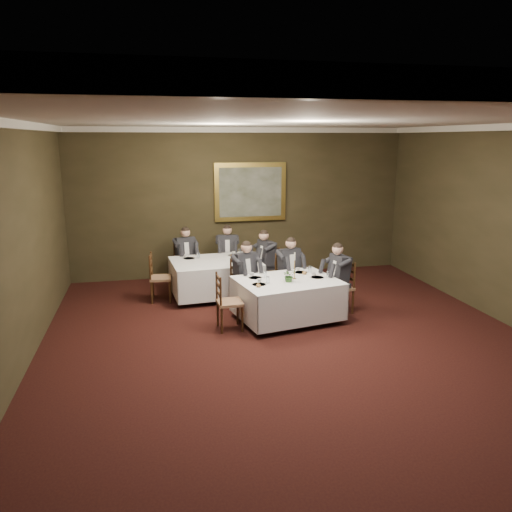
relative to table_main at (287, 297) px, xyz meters
name	(u,v)px	position (x,y,z in m)	size (l,w,h in m)	color
ground	(303,359)	(-0.21, -1.64, -0.45)	(10.00, 10.00, 0.00)	black
ceiling	(308,119)	(-0.21, -1.64, 3.05)	(8.00, 10.00, 0.10)	silver
back_wall	(241,203)	(-0.21, 3.36, 1.30)	(8.00, 0.10, 3.50)	#302B18
left_wall	(4,260)	(-4.21, -1.64, 1.30)	(0.10, 10.00, 3.50)	#302B18
crown_molding	(308,124)	(-0.21, -1.64, 2.99)	(8.00, 10.00, 0.12)	white
table_main	(287,297)	(0.00, 0.00, 0.00)	(2.00, 1.66, 0.67)	black
table_second	(215,275)	(-1.08, 1.72, 0.00)	(1.92, 1.52, 0.67)	black
chair_main_backleft	(244,294)	(-0.64, 0.81, -0.17)	(0.56, 0.55, 1.00)	#836043
diner_main_backleft	(244,283)	(-0.64, 0.80, 0.06)	(0.54, 0.59, 1.35)	black
chair_main_backright	(288,289)	(0.30, 0.99, -0.17)	(0.52, 0.51, 1.00)	#836043
diner_main_backright	(288,278)	(0.30, 0.97, 0.06)	(0.49, 0.56, 1.35)	black
chair_main_endleft	(229,314)	(-1.11, -0.21, -0.17)	(0.44, 0.46, 1.00)	#836043
chair_main_endright	(340,298)	(1.10, 0.21, -0.17)	(0.50, 0.52, 1.00)	#836043
diner_main_endright	(340,286)	(1.09, 0.21, 0.06)	(0.55, 0.49, 1.35)	black
chair_sec_backleft	(186,273)	(-1.64, 2.61, -0.17)	(0.52, 0.51, 1.00)	#836043
diner_sec_backleft	(185,264)	(-1.64, 2.60, 0.06)	(0.50, 0.56, 1.35)	black
chair_sec_backright	(228,270)	(-0.66, 2.69, -0.17)	(0.49, 0.48, 1.00)	#836043
diner_sec_backright	(228,261)	(-0.67, 2.68, 0.06)	(0.46, 0.53, 1.35)	black
chair_sec_endright	(267,278)	(0.07, 1.81, -0.17)	(0.54, 0.55, 1.00)	#836043
diner_sec_endright	(267,268)	(0.05, 1.81, 0.06)	(0.58, 0.53, 1.35)	black
chair_sec_endleft	(161,287)	(-2.22, 1.63, -0.17)	(0.46, 0.47, 1.00)	#836043
centerpiece	(289,275)	(0.00, -0.11, 0.44)	(0.23, 0.20, 0.25)	#2D5926
candlestick	(295,269)	(0.14, 0.05, 0.50)	(0.07, 0.07, 0.50)	#AC8234
place_setting_table_main	(258,275)	(-0.49, 0.30, 0.35)	(0.33, 0.31, 0.14)	white
place_setting_table_second	(191,256)	(-1.54, 2.09, 0.35)	(0.33, 0.31, 0.14)	white
painting	(250,192)	(0.00, 3.30, 1.56)	(1.72, 0.09, 1.38)	gold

